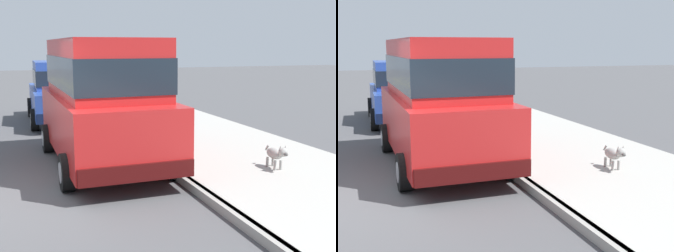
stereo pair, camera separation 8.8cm
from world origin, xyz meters
TOP-DOWN VIEW (x-y plane):
  - curb at (3.20, 0.00)m, footprint 0.16×64.00m
  - sidewalk at (5.00, 0.00)m, footprint 3.60×64.00m
  - car_red_van at (2.17, 1.73)m, footprint 2.15×4.90m
  - car_blue_sedan at (2.09, 7.36)m, footprint 2.14×4.65m
  - dog_grey at (4.96, -0.26)m, footprint 0.22×0.76m
  - fire_hydrant at (3.65, 1.97)m, footprint 0.34×0.24m

SIDE VIEW (x-z plane):
  - curb at x=3.20m, z-range 0.00..0.14m
  - sidewalk at x=5.00m, z-range 0.00..0.14m
  - dog_grey at x=4.96m, z-range 0.18..0.67m
  - fire_hydrant at x=3.65m, z-range 0.11..0.84m
  - car_blue_sedan at x=2.09m, z-range 0.02..1.94m
  - car_red_van at x=2.17m, z-range 0.13..2.65m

